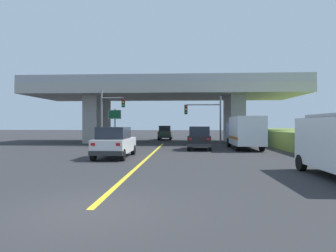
{
  "coord_description": "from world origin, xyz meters",
  "views": [
    {
      "loc": [
        2.41,
        -7.34,
        2.18
      ],
      "look_at": [
        0.85,
        20.7,
        2.05
      ],
      "focal_mm": 31.38,
      "sensor_mm": 36.0,
      "label": 1
    }
  ],
  "objects_px": {
    "suv_lead": "(115,142)",
    "box_truck": "(245,132)",
    "traffic_signal_farside": "(109,111)",
    "sedan_oncoming": "(165,133)",
    "highway_sign": "(115,118)",
    "traffic_signal_nearside": "(207,115)",
    "suv_crossing": "(200,138)"
  },
  "relations": [
    {
      "from": "suv_crossing",
      "to": "sedan_oncoming",
      "type": "xyz_separation_m",
      "value": [
        -4.1,
        16.43,
        0.0
      ]
    },
    {
      "from": "suv_lead",
      "to": "sedan_oncoming",
      "type": "distance_m",
      "value": 23.1
    },
    {
      "from": "box_truck",
      "to": "traffic_signal_farside",
      "type": "distance_m",
      "value": 13.62
    },
    {
      "from": "box_truck",
      "to": "highway_sign",
      "type": "relative_size",
      "value": 1.64
    },
    {
      "from": "suv_lead",
      "to": "suv_crossing",
      "type": "bearing_deg",
      "value": 47.96
    },
    {
      "from": "traffic_signal_nearside",
      "to": "suv_crossing",
      "type": "bearing_deg",
      "value": -102.98
    },
    {
      "from": "box_truck",
      "to": "traffic_signal_farside",
      "type": "height_order",
      "value": "traffic_signal_farside"
    },
    {
      "from": "suv_crossing",
      "to": "highway_sign",
      "type": "height_order",
      "value": "highway_sign"
    },
    {
      "from": "suv_lead",
      "to": "box_truck",
      "type": "distance_m",
      "value": 12.27
    },
    {
      "from": "box_truck",
      "to": "sedan_oncoming",
      "type": "height_order",
      "value": "box_truck"
    },
    {
      "from": "box_truck",
      "to": "sedan_oncoming",
      "type": "xyz_separation_m",
      "value": [
        -8.08,
        15.85,
        -0.52
      ]
    },
    {
      "from": "sedan_oncoming",
      "to": "highway_sign",
      "type": "bearing_deg",
      "value": -123.14
    },
    {
      "from": "box_truck",
      "to": "highway_sign",
      "type": "bearing_deg",
      "value": 150.5
    },
    {
      "from": "highway_sign",
      "to": "traffic_signal_nearside",
      "type": "bearing_deg",
      "value": -21.37
    },
    {
      "from": "sedan_oncoming",
      "to": "box_truck",
      "type": "bearing_deg",
      "value": -62.98
    },
    {
      "from": "traffic_signal_nearside",
      "to": "suv_lead",
      "type": "bearing_deg",
      "value": -122.78
    },
    {
      "from": "traffic_signal_farside",
      "to": "suv_lead",
      "type": "bearing_deg",
      "value": -73.58
    },
    {
      "from": "suv_lead",
      "to": "highway_sign",
      "type": "relative_size",
      "value": 1.2
    },
    {
      "from": "traffic_signal_nearside",
      "to": "highway_sign",
      "type": "distance_m",
      "value": 11.2
    },
    {
      "from": "sedan_oncoming",
      "to": "highway_sign",
      "type": "distance_m",
      "value": 10.02
    },
    {
      "from": "suv_lead",
      "to": "traffic_signal_nearside",
      "type": "distance_m",
      "value": 12.92
    },
    {
      "from": "highway_sign",
      "to": "sedan_oncoming",
      "type": "bearing_deg",
      "value": 56.86
    },
    {
      "from": "suv_crossing",
      "to": "traffic_signal_farside",
      "type": "bearing_deg",
      "value": 161.13
    },
    {
      "from": "suv_lead",
      "to": "sedan_oncoming",
      "type": "height_order",
      "value": "same"
    },
    {
      "from": "highway_sign",
      "to": "suv_lead",
      "type": "bearing_deg",
      "value": -76.59
    },
    {
      "from": "suv_lead",
      "to": "box_truck",
      "type": "height_order",
      "value": "box_truck"
    },
    {
      "from": "box_truck",
      "to": "traffic_signal_farside",
      "type": "xyz_separation_m",
      "value": [
        -13.04,
        3.36,
        2.03
      ]
    },
    {
      "from": "sedan_oncoming",
      "to": "traffic_signal_farside",
      "type": "height_order",
      "value": "traffic_signal_farside"
    },
    {
      "from": "suv_lead",
      "to": "sedan_oncoming",
      "type": "bearing_deg",
      "value": 85.41
    },
    {
      "from": "highway_sign",
      "to": "traffic_signal_farside",
      "type": "bearing_deg",
      "value": -84.34
    },
    {
      "from": "sedan_oncoming",
      "to": "highway_sign",
      "type": "relative_size",
      "value": 1.2
    },
    {
      "from": "box_truck",
      "to": "highway_sign",
      "type": "height_order",
      "value": "highway_sign"
    }
  ]
}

